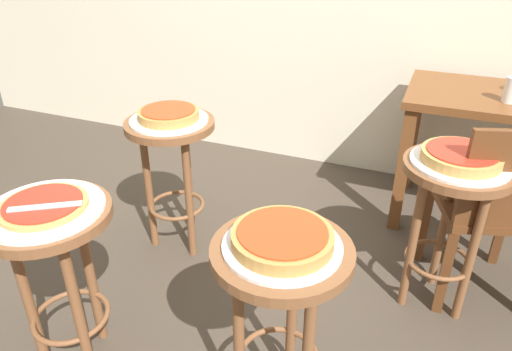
# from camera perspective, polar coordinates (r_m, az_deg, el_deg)

# --- Properties ---
(ground_plane) EXTENTS (6.00, 6.00, 0.00)m
(ground_plane) POSITION_cam_1_polar(r_m,az_deg,el_deg) (2.12, -3.32, -16.74)
(ground_plane) COLOR #42382D
(stool_foreground) EXTENTS (0.42, 0.42, 0.68)m
(stool_foreground) POSITION_cam_1_polar(r_m,az_deg,el_deg) (1.76, -22.83, -8.55)
(stool_foreground) COLOR brown
(stool_foreground) RESTS_ON ground_plane
(serving_plate_foreground) EXTENTS (0.38, 0.38, 0.01)m
(serving_plate_foreground) POSITION_cam_1_polar(r_m,az_deg,el_deg) (1.67, -23.94, -3.72)
(serving_plate_foreground) COLOR silver
(serving_plate_foreground) RESTS_ON stool_foreground
(pizza_foreground) EXTENTS (0.28, 0.28, 0.02)m
(pizza_foreground) POSITION_cam_1_polar(r_m,az_deg,el_deg) (1.66, -24.05, -3.25)
(pizza_foreground) COLOR tan
(pizza_foreground) RESTS_ON serving_plate_foreground
(stool_middle) EXTENTS (0.42, 0.42, 0.68)m
(stool_middle) POSITION_cam_1_polar(r_m,az_deg,el_deg) (1.48, 2.96, -13.83)
(stool_middle) COLOR brown
(stool_middle) RESTS_ON ground_plane
(serving_plate_middle) EXTENTS (0.34, 0.34, 0.01)m
(serving_plate_middle) POSITION_cam_1_polar(r_m,az_deg,el_deg) (1.37, 3.14, -8.41)
(serving_plate_middle) COLOR silver
(serving_plate_middle) RESTS_ON stool_middle
(pizza_middle) EXTENTS (0.29, 0.29, 0.05)m
(pizza_middle) POSITION_cam_1_polar(r_m,az_deg,el_deg) (1.35, 3.17, -7.44)
(pizza_middle) COLOR #B78442
(pizza_middle) RESTS_ON serving_plate_middle
(stool_leftside) EXTENTS (0.42, 0.42, 0.68)m
(stool_leftside) POSITION_cam_1_polar(r_m,az_deg,el_deg) (2.31, -9.96, 2.53)
(stool_leftside) COLOR brown
(stool_leftside) RESTS_ON ground_plane
(serving_plate_leftside) EXTENTS (0.36, 0.36, 0.01)m
(serving_plate_leftside) POSITION_cam_1_polar(r_m,az_deg,el_deg) (2.24, -10.33, 6.55)
(serving_plate_leftside) COLOR white
(serving_plate_leftside) RESTS_ON stool_leftside
(pizza_leftside) EXTENTS (0.28, 0.28, 0.05)m
(pizza_leftside) POSITION_cam_1_polar(r_m,az_deg,el_deg) (2.23, -10.39, 7.22)
(pizza_leftside) COLOR #B78442
(pizza_leftside) RESTS_ON serving_plate_leftside
(stool_rear) EXTENTS (0.42, 0.42, 0.68)m
(stool_rear) POSITION_cam_1_polar(r_m,az_deg,el_deg) (2.05, 22.25, -2.95)
(stool_rear) COLOR brown
(stool_rear) RESTS_ON ground_plane
(serving_plate_rear) EXTENTS (0.37, 0.37, 0.01)m
(serving_plate_rear) POSITION_cam_1_polar(r_m,az_deg,el_deg) (1.97, 23.16, 1.40)
(serving_plate_rear) COLOR silver
(serving_plate_rear) RESTS_ON stool_rear
(pizza_rear) EXTENTS (0.29, 0.29, 0.05)m
(pizza_rear) POSITION_cam_1_polar(r_m,az_deg,el_deg) (1.96, 23.32, 2.14)
(pizza_rear) COLOR tan
(pizza_rear) RESTS_ON serving_plate_rear
(dining_table) EXTENTS (0.96, 0.60, 0.73)m
(dining_table) POSITION_cam_1_polar(r_m,az_deg,el_deg) (2.73, 27.45, 5.88)
(dining_table) COLOR brown
(dining_table) RESTS_ON ground_plane
(cup_near_edge) EXTENTS (0.07, 0.07, 0.12)m
(cup_near_edge) POSITION_cam_1_polar(r_m,az_deg,el_deg) (2.57, 28.22, 9.00)
(cup_near_edge) COLOR silver
(cup_near_edge) RESTS_ON dining_table
(wooden_chair) EXTENTS (0.50, 0.50, 0.85)m
(wooden_chair) POSITION_cam_1_polar(r_m,az_deg,el_deg) (2.18, 26.61, -3.33)
(wooden_chair) COLOR #5B3319
(wooden_chair) RESTS_ON ground_plane
(pizza_server_knife) EXTENTS (0.20, 0.14, 0.01)m
(pizza_server_knife) POSITION_cam_1_polar(r_m,az_deg,el_deg) (1.62, -23.87, -3.39)
(pizza_server_knife) COLOR silver
(pizza_server_knife) RESTS_ON pizza_foreground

